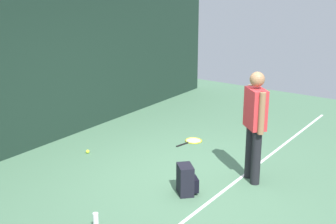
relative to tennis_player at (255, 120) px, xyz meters
The scene contains 8 objects.
ground_plane 1.37m from the tennis_player, 120.11° to the left, with size 12.00×12.00×0.00m, color #4C7556.
back_fence 3.89m from the tennis_player, 97.19° to the left, with size 10.00×0.10×2.86m, color #192D23.
court_line 1.09m from the tennis_player, 160.22° to the left, with size 9.00×0.05×0.00m, color white.
tennis_player is the anchor object (origin of this frame).
tennis_racket 2.10m from the tennis_player, 61.37° to the left, with size 0.64×0.38×0.03m.
backpack 1.35m from the tennis_player, 148.91° to the left, with size 0.38×0.38×0.44m.
tennis_ball_near_player 3.07m from the tennis_player, 103.23° to the left, with size 0.07×0.07×0.07m, color #CCE033.
water_bottle 2.74m from the tennis_player, 158.46° to the left, with size 0.07×0.07×0.23m, color white.
Camera 1 is at (-5.53, -3.52, 3.06)m, focal length 49.17 mm.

